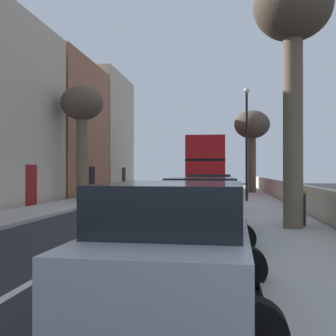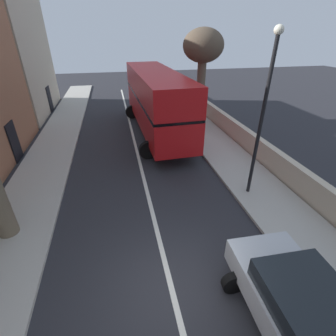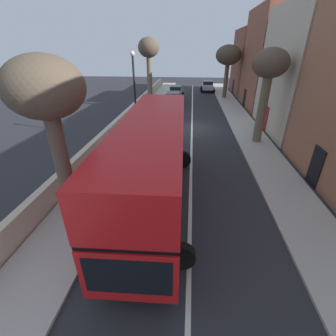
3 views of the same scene
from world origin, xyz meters
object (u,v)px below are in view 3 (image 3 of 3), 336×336
at_px(street_tree_left_0, 228,56).
at_px(litter_bin_right, 148,104).
at_px(street_tree_right_1, 47,96).
at_px(street_tree_left_2, 269,70).
at_px(parked_car_silver_right_5, 176,91).
at_px(parked_car_silver_left_1, 208,85).
at_px(parked_car_silver_right_2, 167,113).
at_px(lamppost_right, 135,91).
at_px(double_decker_bus, 154,157).
at_px(street_tree_right_3, 149,53).
at_px(parked_car_green_right_0, 173,98).

relative_size(street_tree_left_0, litter_bin_right, 6.42).
distance_m(street_tree_right_1, street_tree_left_2, 14.23).
xyz_separation_m(street_tree_right_1, street_tree_left_2, (-10.24, -9.88, 0.12)).
height_order(parked_car_silver_right_5, street_tree_right_1, street_tree_right_1).
bearing_deg(street_tree_left_2, street_tree_right_1, 44.00).
distance_m(parked_car_silver_left_1, litter_bin_right, 16.39).
distance_m(street_tree_left_2, litter_bin_right, 14.93).
relative_size(parked_car_silver_right_2, lamppost_right, 0.64).
relative_size(double_decker_bus, parked_car_silver_right_5, 2.57).
bearing_deg(double_decker_bus, parked_car_silver_left_1, -97.31).
relative_size(parked_car_silver_left_1, street_tree_left_0, 0.65).
relative_size(parked_car_silver_right_5, street_tree_right_3, 0.57).
distance_m(parked_car_silver_right_5, street_tree_left_0, 8.51).
xyz_separation_m(double_decker_bus, parked_car_silver_right_2, (0.80, -13.52, -1.41)).
bearing_deg(street_tree_left_0, parked_car_silver_right_5, 0.95).
bearing_deg(street_tree_right_3, lamppost_right, 94.04).
xyz_separation_m(double_decker_bus, litter_bin_right, (3.60, -18.34, -1.69)).
height_order(double_decker_bus, street_tree_left_0, street_tree_left_0).
relative_size(street_tree_right_1, litter_bin_right, 5.89).
bearing_deg(parked_car_silver_left_1, street_tree_right_1, 77.27).
bearing_deg(street_tree_right_1, double_decker_bus, -159.61).
bearing_deg(parked_car_silver_left_1, street_tree_right_3, 61.10).
bearing_deg(parked_car_green_right_0, street_tree_left_0, -141.96).
bearing_deg(litter_bin_right, parked_car_silver_left_1, -118.43).
bearing_deg(parked_car_green_right_0, street_tree_right_1, 83.13).
distance_m(parked_car_green_right_0, parked_car_silver_right_2, 7.50).
height_order(street_tree_left_0, litter_bin_right, street_tree_left_0).
relative_size(parked_car_green_right_0, parked_car_silver_right_5, 1.05).
relative_size(street_tree_left_0, street_tree_left_2, 1.06).
relative_size(parked_car_silver_left_1, street_tree_left_2, 0.69).
distance_m(street_tree_left_0, street_tree_left_2, 18.02).
bearing_deg(litter_bin_right, street_tree_left_0, -140.23).
height_order(parked_car_silver_left_1, street_tree_right_1, street_tree_right_1).
relative_size(double_decker_bus, street_tree_left_0, 1.60).
bearing_deg(parked_car_green_right_0, double_decker_bus, 92.18).
height_order(parked_car_silver_right_2, street_tree_right_3, street_tree_right_3).
height_order(parked_car_green_right_0, street_tree_right_3, street_tree_right_3).
relative_size(parked_car_silver_right_2, street_tree_right_3, 0.53).
height_order(parked_car_silver_right_5, street_tree_left_0, street_tree_left_0).
distance_m(parked_car_silver_right_5, street_tree_right_3, 9.44).
bearing_deg(lamppost_right, street_tree_left_2, -176.81).
xyz_separation_m(double_decker_bus, street_tree_right_3, (3.37, -19.02, 3.77)).
relative_size(double_decker_bus, parked_car_silver_left_1, 2.46).
relative_size(parked_car_silver_right_2, street_tree_right_1, 0.63).
distance_m(street_tree_left_0, litter_bin_right, 13.83).
xyz_separation_m(street_tree_left_0, street_tree_left_2, (-0.42, 18.01, -0.36)).
distance_m(double_decker_bus, parked_car_silver_right_5, 26.53).
bearing_deg(parked_car_green_right_0, litter_bin_right, 43.80).
bearing_deg(parked_car_green_right_0, lamppost_right, 82.10).
relative_size(street_tree_left_0, street_tree_right_3, 0.91).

